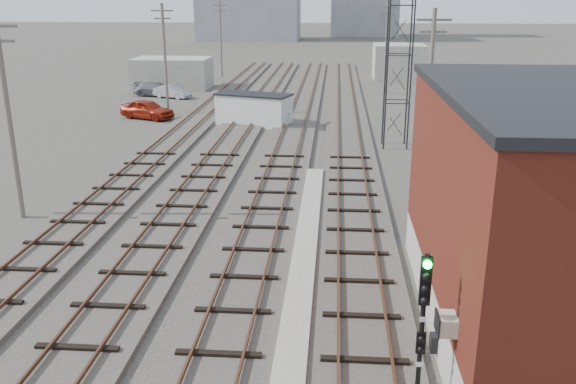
# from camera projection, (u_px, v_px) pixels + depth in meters

# --- Properties ---
(ground) EXTENTS (320.00, 320.00, 0.00)m
(ground) POSITION_uv_depth(u_px,v_px,m) (321.00, 90.00, 64.67)
(ground) COLOR #282621
(ground) RESTS_ON ground
(track_right) EXTENTS (3.20, 90.00, 0.39)m
(track_right) POSITION_uv_depth(u_px,v_px,m) (348.00, 131.00, 44.54)
(track_right) COLOR #332D28
(track_right) RESTS_ON ground
(track_mid_right) EXTENTS (3.20, 90.00, 0.39)m
(track_mid_right) POSITION_uv_depth(u_px,v_px,m) (293.00, 130.00, 44.83)
(track_mid_right) COLOR #332D28
(track_mid_right) RESTS_ON ground
(track_mid_left) EXTENTS (3.20, 90.00, 0.39)m
(track_mid_left) POSITION_uv_depth(u_px,v_px,m) (240.00, 130.00, 45.13)
(track_mid_left) COLOR #332D28
(track_mid_left) RESTS_ON ground
(track_left) EXTENTS (3.20, 90.00, 0.39)m
(track_left) POSITION_uv_depth(u_px,v_px,m) (187.00, 129.00, 45.43)
(track_left) COLOR #332D28
(track_left) RESTS_ON ground
(platform_curb) EXTENTS (0.90, 28.00, 0.26)m
(platform_curb) POSITION_uv_depth(u_px,v_px,m) (301.00, 284.00, 20.97)
(platform_curb) COLOR gray
(platform_curb) RESTS_ON ground
(brick_building) EXTENTS (6.54, 12.20, 7.22)m
(brick_building) POSITION_uv_depth(u_px,v_px,m) (541.00, 214.00, 17.48)
(brick_building) COLOR gray
(brick_building) RESTS_ON ground
(lattice_tower) EXTENTS (1.60, 1.60, 15.00)m
(lattice_tower) POSITION_uv_depth(u_px,v_px,m) (400.00, 30.00, 38.24)
(lattice_tower) COLOR black
(lattice_tower) RESTS_ON ground
(utility_pole_left_a) EXTENTS (1.80, 0.24, 9.00)m
(utility_pole_left_a) POSITION_uv_depth(u_px,v_px,m) (8.00, 113.00, 26.18)
(utility_pole_left_a) COLOR #595147
(utility_pole_left_a) RESTS_ON ground
(utility_pole_left_b) EXTENTS (1.80, 0.24, 9.00)m
(utility_pole_left_b) POSITION_uv_depth(u_px,v_px,m) (165.00, 57.00, 49.89)
(utility_pole_left_b) COLOR #595147
(utility_pole_left_b) RESTS_ON ground
(utility_pole_left_c) EXTENTS (1.80, 0.24, 9.00)m
(utility_pole_left_c) POSITION_uv_depth(u_px,v_px,m) (221.00, 37.00, 73.59)
(utility_pole_left_c) COLOR #595147
(utility_pole_left_c) RESTS_ON ground
(utility_pole_right_a) EXTENTS (1.80, 0.24, 9.00)m
(utility_pole_right_a) POSITION_uv_depth(u_px,v_px,m) (429.00, 90.00, 32.36)
(utility_pole_right_a) COLOR #595147
(utility_pole_right_a) RESTS_ON ground
(utility_pole_right_b) EXTENTS (1.80, 0.24, 9.00)m
(utility_pole_right_b) POSITION_uv_depth(u_px,v_px,m) (386.00, 45.00, 60.81)
(utility_pole_right_b) COLOR #595147
(utility_pole_right_b) RESTS_ON ground
(shed_left) EXTENTS (8.00, 5.00, 3.20)m
(shed_left) POSITION_uv_depth(u_px,v_px,m) (172.00, 73.00, 65.36)
(shed_left) COLOR gray
(shed_left) RESTS_ON ground
(shed_right) EXTENTS (6.00, 6.00, 4.00)m
(shed_right) POSITION_uv_depth(u_px,v_px,m) (399.00, 61.00, 72.86)
(shed_right) COLOR gray
(shed_right) RESTS_ON ground
(signal_mast) EXTENTS (0.40, 0.41, 4.05)m
(signal_mast) POSITION_uv_depth(u_px,v_px,m) (423.00, 320.00, 14.25)
(signal_mast) COLOR gray
(signal_mast) RESTS_ON ground
(switch_stand) EXTENTS (0.32, 0.32, 1.36)m
(switch_stand) POSITION_uv_depth(u_px,v_px,m) (286.00, 118.00, 46.49)
(switch_stand) COLOR black
(switch_stand) RESTS_ON ground
(site_trailer) EXTENTS (6.22, 4.11, 2.42)m
(site_trailer) POSITION_uv_depth(u_px,v_px,m) (254.00, 109.00, 46.97)
(site_trailer) COLOR silver
(site_trailer) RESTS_ON ground
(car_red) EXTENTS (4.92, 3.43, 1.55)m
(car_red) POSITION_uv_depth(u_px,v_px,m) (147.00, 109.00, 49.37)
(car_red) COLOR maroon
(car_red) RESTS_ON ground
(car_silver) EXTENTS (3.98, 2.60, 1.24)m
(car_silver) POSITION_uv_depth(u_px,v_px,m) (172.00, 92.00, 59.31)
(car_silver) COLOR #A1A2A9
(car_silver) RESTS_ON ground
(car_grey) EXTENTS (4.94, 2.62, 1.37)m
(car_grey) POSITION_uv_depth(u_px,v_px,m) (157.00, 89.00, 60.47)
(car_grey) COLOR slate
(car_grey) RESTS_ON ground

